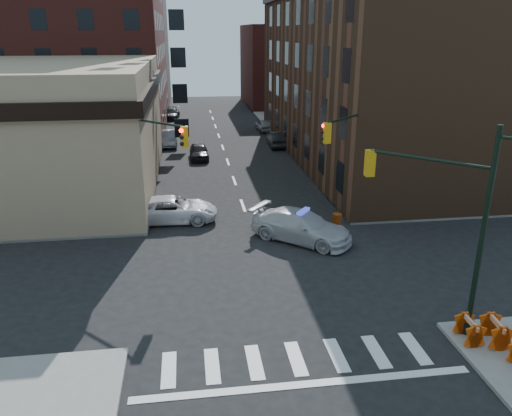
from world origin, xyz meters
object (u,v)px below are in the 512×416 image
object	(u,v)px
pickup	(172,209)
parked_car_wfar	(168,138)
police_car	(301,226)
barrel_road	(337,222)
pedestrian_a	(116,217)
barricade_nw_a	(86,223)
parked_car_wnear	(199,151)
parked_car_enear	(277,139)
barrel_bank	(157,218)
pedestrian_b	(104,217)
barricade_se_a	(469,330)

from	to	relation	value
pickup	parked_car_wfar	size ratio (longest dim) A/B	1.20
police_car	barrel_road	world-z (taller)	police_car
pedestrian_a	barricade_nw_a	distance (m)	1.70
pickup	pedestrian_a	distance (m)	3.47
parked_car_wnear	barricade_nw_a	bearing A→B (deg)	-113.23
barrel_road	pedestrian_a	bearing A→B (deg)	173.83
police_car	parked_car_wnear	xyz separation A→B (m)	(-5.05, 19.81, -0.14)
parked_car_enear	parked_car_wnear	bearing A→B (deg)	29.07
parked_car_wfar	pedestrian_a	world-z (taller)	pedestrian_a
pedestrian_a	barrel_bank	world-z (taller)	pedestrian_a
barrel_road	barrel_bank	distance (m)	10.72
pedestrian_b	barrel_bank	size ratio (longest dim) A/B	1.92
pedestrian_b	barricade_se_a	size ratio (longest dim) A/B	1.59
pickup	barricade_se_a	size ratio (longest dim) A/B	4.70
pedestrian_b	parked_car_wnear	bearing A→B (deg)	84.96
police_car	parked_car_wfar	world-z (taller)	police_car
barricade_se_a	parked_car_enear	bearing A→B (deg)	4.51
police_car	parked_car_wfar	distance (m)	27.18
parked_car_wfar	parked_car_wnear	bearing A→B (deg)	-69.45
parked_car_wfar	barricade_se_a	world-z (taller)	parked_car_wfar
police_car	pedestrian_a	world-z (taller)	pedestrian_a
barrel_bank	parked_car_wfar	bearing A→B (deg)	90.00
pedestrian_b	barricade_nw_a	world-z (taller)	pedestrian_b
police_car	barrel_road	size ratio (longest dim) A/B	5.91
parked_car_wfar	barrel_bank	size ratio (longest dim) A/B	4.71
parked_car_enear	pedestrian_b	xyz separation A→B (m)	(-13.93, -21.71, 0.32)
pedestrian_b	barrel_road	size ratio (longest dim) A/B	1.91
pedestrian_b	barrel_road	xyz separation A→B (m)	(13.43, -1.03, -0.60)
parked_car_wnear	pedestrian_b	world-z (taller)	pedestrian_b
barrel_bank	barricade_se_a	bearing A→B (deg)	-49.07
parked_car_enear	pedestrian_b	distance (m)	25.79
parked_car_wnear	barrel_road	bearing A→B (deg)	-68.95
barrel_road	barricade_se_a	size ratio (longest dim) A/B	0.83
parked_car_enear	barrel_bank	size ratio (longest dim) A/B	4.77
police_car	pickup	size ratio (longest dim) A/B	1.05
pickup	police_car	bearing A→B (deg)	-116.84
barrel_road	pedestrian_b	bearing A→B (deg)	175.61
parked_car_wfar	barrel_road	xyz separation A→B (m)	(10.50, -24.69, -0.27)
pickup	barricade_nw_a	bearing A→B (deg)	107.52
police_car	parked_car_wfar	size ratio (longest dim) A/B	1.26
parked_car_wfar	barricade_nw_a	bearing A→B (deg)	-105.25
pedestrian_a	barrel_road	size ratio (longest dim) A/B	1.59
police_car	pickup	bearing A→B (deg)	100.51
pickup	barricade_se_a	distance (m)	18.33
police_car	barrel_bank	distance (m)	8.76
parked_car_enear	barricade_nw_a	world-z (taller)	parked_car_enear
police_car	barricade_nw_a	size ratio (longest dim) A/B	4.42
pickup	barricade_se_a	world-z (taller)	pickup
police_car	parked_car_enear	size ratio (longest dim) A/B	1.24
parked_car_wnear	pedestrian_b	bearing A→B (deg)	-109.67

